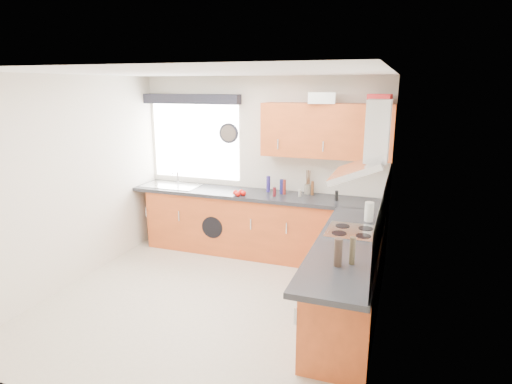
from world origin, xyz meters
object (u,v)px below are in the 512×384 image
at_px(oven, 350,276).
at_px(washing_machine, 221,221).
at_px(upper_cabinets, 326,131).
at_px(extractor_hood, 368,150).

xyz_separation_m(oven, washing_machine, (-2.03, 1.22, 0.01)).
bearing_deg(oven, washing_machine, 149.06).
bearing_deg(upper_cabinets, extractor_hood, -63.87).
relative_size(oven, upper_cabinets, 0.50).
relative_size(upper_cabinets, washing_machine, 1.97).
relative_size(oven, extractor_hood, 1.09).
bearing_deg(washing_machine, oven, -32.03).
bearing_deg(washing_machine, upper_cabinets, 2.96).
height_order(extractor_hood, upper_cabinets, upper_cabinets).
bearing_deg(upper_cabinets, oven, -67.46).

